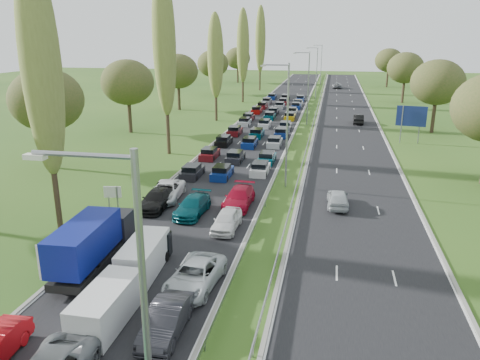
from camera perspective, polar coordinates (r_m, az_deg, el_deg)
The scene contains 24 objects.
ground at distance 82.51m, azimuth 8.21°, elevation 6.93°, with size 260.00×260.00×0.00m, color #264A17.
near_carriageway at distance 85.57m, azimuth 3.75°, elevation 7.43°, with size 10.50×215.00×0.04m, color black.
far_carriageway at distance 84.91m, azimuth 12.89°, elevation 6.96°, with size 10.50×215.00×0.04m, color black.
central_reservation at distance 84.88m, azimuth 8.32°, elevation 7.59°, with size 2.36×215.00×0.32m.
lamp_columns at distance 79.70m, azimuth 8.31°, elevation 10.93°, with size 0.18×140.18×12.00m.
poplar_row at distance 72.22m, azimuth -5.19°, elevation 15.50°, with size 2.80×127.80×22.44m.
woodland_left at distance 71.07m, azimuth -14.69°, elevation 11.20°, with size 8.00×166.00×11.10m.
woodland_right at distance 69.86m, azimuth 24.24°, elevation 10.18°, with size 8.00×153.00×11.10m.
traffic_queue_fill at distance 80.60m, azimuth 3.31°, elevation 7.16°, with size 9.06×69.68×0.80m.
near_car_2 at distance 43.24m, azimuth -8.98°, elevation -1.32°, with size 2.61×5.66×1.57m, color white.
near_car_3 at distance 41.19m, azimuth -10.10°, elevation -2.33°, with size 2.17×5.34×1.55m, color black.
near_car_7 at distance 39.27m, azimuth -5.81°, elevation -3.16°, with size 2.09×5.15×1.50m, color #04424A.
near_car_9 at distance 24.55m, azimuth -8.99°, elevation -16.51°, with size 1.65×4.75×1.56m, color black.
near_car_10 at distance 28.30m, azimuth -5.52°, elevation -11.53°, with size 2.54×5.50×1.53m, color silver.
near_car_11 at distance 40.92m, azimuth -0.14°, elevation -2.16°, with size 2.22×5.47×1.59m, color maroon.
near_car_12 at distance 36.11m, azimuth -1.62°, elevation -4.91°, with size 1.79×4.46×1.52m, color silver.
far_car_0 at distance 41.78m, azimuth 11.83°, elevation -2.17°, with size 1.81×4.49×1.53m, color #ABB1B4.
far_car_1 at distance 83.13m, azimuth 14.22°, elevation 7.23°, with size 1.68×4.82×1.59m, color black.
far_car_2 at distance 140.32m, azimuth 11.77°, elevation 11.22°, with size 2.64×5.72×1.59m, color gray.
blue_lorry at distance 31.29m, azimuth -17.51°, elevation -7.30°, with size 2.26×8.14×3.44m.
white_van_front at distance 25.98m, azimuth -15.73°, elevation -14.31°, with size 1.99×5.06×2.04m.
white_van_rear at distance 30.60m, azimuth -11.49°, elevation -8.93°, with size 2.01×5.12×2.06m.
info_sign at distance 41.44m, azimuth -15.26°, elevation -1.72°, with size 1.50×0.34×2.10m.
direction_sign at distance 69.20m, azimuth 20.16°, elevation 7.13°, with size 3.96×0.80×5.20m.
Camera 1 is at (8.64, -1.16, 14.30)m, focal length 35.00 mm.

